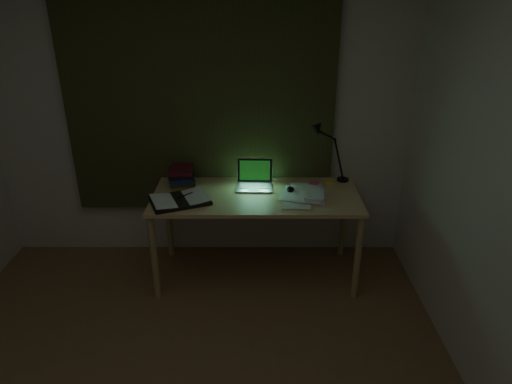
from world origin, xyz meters
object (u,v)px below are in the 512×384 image
at_px(desk, 256,236).
at_px(laptop, 254,176).
at_px(book_stack, 181,176).
at_px(desk_lamp, 345,151).
at_px(open_textbook, 180,200).
at_px(loose_papers, 308,194).

distance_m(desk, laptop, 0.49).
bearing_deg(book_stack, laptop, -5.90).
bearing_deg(desk_lamp, desk, -165.17).
bearing_deg(desk_lamp, book_stack, 177.93).
relative_size(laptop, open_textbook, 0.77).
bearing_deg(desk_lamp, laptop, -173.98).
relative_size(desk, desk_lamp, 3.08).
bearing_deg(open_textbook, book_stack, 73.76).
bearing_deg(book_stack, open_textbook, -83.62).
bearing_deg(loose_papers, desk_lamp, 42.11).
distance_m(open_textbook, loose_papers, 1.00).
xyz_separation_m(loose_papers, desk_lamp, (0.33, 0.30, 0.25)).
xyz_separation_m(book_stack, desk_lamp, (1.35, 0.10, 0.18)).
relative_size(book_stack, loose_papers, 0.66).
distance_m(desk, loose_papers, 0.56).
bearing_deg(open_textbook, desk, -9.30).
distance_m(open_textbook, book_stack, 0.33).
bearing_deg(open_textbook, loose_papers, -15.33).
distance_m(desk, desk_lamp, 1.01).
height_order(open_textbook, loose_papers, open_textbook).
relative_size(loose_papers, desk_lamp, 0.69).
bearing_deg(loose_papers, desk, 178.39).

